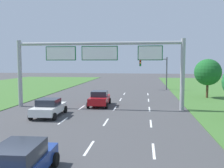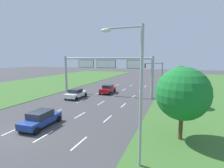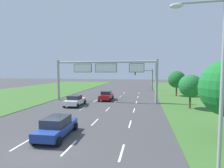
{
  "view_description": "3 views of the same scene",
  "coord_description": "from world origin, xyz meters",
  "px_view_note": "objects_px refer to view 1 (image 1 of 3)",
  "views": [
    {
      "loc": [
        4.73,
        -7.07,
        4.68
      ],
      "look_at": [
        1.04,
        21.14,
        2.22
      ],
      "focal_mm": 40.0,
      "sensor_mm": 36.0,
      "label": 1
    },
    {
      "loc": [
        12.19,
        -11.17,
        6.61
      ],
      "look_at": [
        1.39,
        17.68,
        2.07
      ],
      "focal_mm": 28.0,
      "sensor_mm": 36.0,
      "label": 2
    },
    {
      "loc": [
        6.64,
        -10.48,
        5.05
      ],
      "look_at": [
        1.13,
        18.34,
        2.93
      ],
      "focal_mm": 28.0,
      "sensor_mm": 36.0,
      "label": 3
    }
  ],
  "objects_px": {
    "roadside_tree_far": "(208,72)",
    "car_lead_silver": "(19,164)",
    "car_mid_lane": "(99,98)",
    "traffic_light_mast": "(155,67)",
    "sign_gantry": "(98,60)",
    "car_near_red": "(49,107)"
  },
  "relations": [
    {
      "from": "sign_gantry",
      "to": "traffic_light_mast",
      "type": "relative_size",
      "value": 3.08
    },
    {
      "from": "car_lead_silver",
      "to": "roadside_tree_far",
      "type": "xyz_separation_m",
      "value": [
        12.97,
        25.14,
        2.62
      ]
    },
    {
      "from": "car_mid_lane",
      "to": "car_lead_silver",
      "type": "bearing_deg",
      "value": -92.23
    },
    {
      "from": "sign_gantry",
      "to": "traffic_light_mast",
      "type": "distance_m",
      "value": 19.64
    },
    {
      "from": "car_lead_silver",
      "to": "car_mid_lane",
      "type": "xyz_separation_m",
      "value": [
        -0.03,
        17.57,
        0.0
      ]
    },
    {
      "from": "traffic_light_mast",
      "to": "sign_gantry",
      "type": "bearing_deg",
      "value": -109.35
    },
    {
      "from": "car_near_red",
      "to": "traffic_light_mast",
      "type": "xyz_separation_m",
      "value": [
        10.06,
        22.84,
        3.09
      ]
    },
    {
      "from": "sign_gantry",
      "to": "traffic_light_mast",
      "type": "xyz_separation_m",
      "value": [
        6.5,
        18.51,
        -1.09
      ]
    },
    {
      "from": "car_near_red",
      "to": "car_mid_lane",
      "type": "height_order",
      "value": "car_mid_lane"
    },
    {
      "from": "car_mid_lane",
      "to": "roadside_tree_far",
      "type": "xyz_separation_m",
      "value": [
        13.0,
        7.57,
        2.61
      ]
    },
    {
      "from": "car_lead_silver",
      "to": "traffic_light_mast",
      "type": "xyz_separation_m",
      "value": [
        6.59,
        34.67,
        3.07
      ]
    },
    {
      "from": "sign_gantry",
      "to": "traffic_light_mast",
      "type": "bearing_deg",
      "value": 70.65
    },
    {
      "from": "car_lead_silver",
      "to": "roadside_tree_far",
      "type": "height_order",
      "value": "roadside_tree_far"
    },
    {
      "from": "car_mid_lane",
      "to": "traffic_light_mast",
      "type": "distance_m",
      "value": 18.59
    },
    {
      "from": "car_mid_lane",
      "to": "sign_gantry",
      "type": "bearing_deg",
      "value": -87.32
    },
    {
      "from": "roadside_tree_far",
      "to": "car_near_red",
      "type": "bearing_deg",
      "value": -141.0
    },
    {
      "from": "car_lead_silver",
      "to": "traffic_light_mast",
      "type": "relative_size",
      "value": 0.8
    },
    {
      "from": "car_lead_silver",
      "to": "traffic_light_mast",
      "type": "height_order",
      "value": "traffic_light_mast"
    },
    {
      "from": "car_near_red",
      "to": "car_mid_lane",
      "type": "xyz_separation_m",
      "value": [
        3.44,
        5.75,
        0.03
      ]
    },
    {
      "from": "car_lead_silver",
      "to": "car_mid_lane",
      "type": "bearing_deg",
      "value": 87.41
    },
    {
      "from": "roadside_tree_far",
      "to": "car_lead_silver",
      "type": "bearing_deg",
      "value": -117.29
    },
    {
      "from": "car_near_red",
      "to": "car_lead_silver",
      "type": "xyz_separation_m",
      "value": [
        3.47,
        -11.83,
        0.02
      ]
    }
  ]
}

